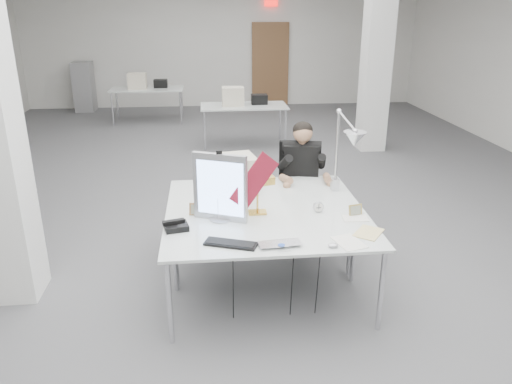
# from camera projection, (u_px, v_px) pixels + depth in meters

# --- Properties ---
(room_shell) EXTENTS (10.04, 14.04, 3.24)m
(room_shell) POSITION_uv_depth(u_px,v_px,m) (248.00, 74.00, 6.26)
(room_shell) COLOR #4D4D4F
(room_shell) RESTS_ON ground
(desk_main) EXTENTS (1.80, 0.90, 0.02)m
(desk_main) POSITION_uv_depth(u_px,v_px,m) (272.00, 232.00, 4.14)
(desk_main) COLOR silver
(desk_main) RESTS_ON room_shell
(desk_second) EXTENTS (1.80, 0.90, 0.02)m
(desk_second) POSITION_uv_depth(u_px,v_px,m) (260.00, 194.00, 4.98)
(desk_second) COLOR silver
(desk_second) RESTS_ON room_shell
(bg_desk_a) EXTENTS (1.60, 0.80, 0.02)m
(bg_desk_a) POSITION_uv_depth(u_px,v_px,m) (244.00, 106.00, 9.28)
(bg_desk_a) COLOR silver
(bg_desk_a) RESTS_ON room_shell
(bg_desk_b) EXTENTS (1.60, 0.80, 0.02)m
(bg_desk_b) POSITION_uv_depth(u_px,v_px,m) (147.00, 89.00, 11.14)
(bg_desk_b) COLOR silver
(bg_desk_b) RESTS_ON room_shell
(filing_cabinet) EXTENTS (0.45, 0.55, 1.20)m
(filing_cabinet) POSITION_uv_depth(u_px,v_px,m) (84.00, 87.00, 12.38)
(filing_cabinet) COLOR gray
(filing_cabinet) RESTS_ON room_shell
(office_chair) EXTENTS (0.67, 0.67, 1.15)m
(office_chair) POSITION_uv_depth(u_px,v_px,m) (300.00, 188.00, 5.63)
(office_chair) COLOR black
(office_chair) RESTS_ON room_shell
(seated_person) EXTENTS (0.66, 0.76, 0.99)m
(seated_person) POSITION_uv_depth(u_px,v_px,m) (302.00, 161.00, 5.47)
(seated_person) COLOR black
(seated_person) RESTS_ON office_chair
(monitor) EXTENTS (0.46, 0.24, 0.60)m
(monitor) POSITION_uv_depth(u_px,v_px,m) (220.00, 187.00, 4.25)
(monitor) COLOR #A2A3A7
(monitor) RESTS_ON desk_main
(pennant) EXTENTS (0.44, 0.18, 0.50)m
(pennant) POSITION_uv_depth(u_px,v_px,m) (254.00, 181.00, 4.22)
(pennant) COLOR maroon
(pennant) RESTS_ON monitor
(keyboard) EXTENTS (0.43, 0.27, 0.02)m
(keyboard) POSITION_uv_depth(u_px,v_px,m) (231.00, 244.00, 3.89)
(keyboard) COLOR black
(keyboard) RESTS_ON desk_main
(laptop) EXTENTS (0.35, 0.25, 0.03)m
(laptop) POSITION_uv_depth(u_px,v_px,m) (281.00, 247.00, 3.83)
(laptop) COLOR #AEAEB3
(laptop) RESTS_ON desk_main
(mouse) EXTENTS (0.10, 0.08, 0.03)m
(mouse) POSITION_uv_depth(u_px,v_px,m) (333.00, 245.00, 3.85)
(mouse) COLOR #B6B6BB
(mouse) RESTS_ON desk_main
(bankers_lamp) EXTENTS (0.32, 0.19, 0.34)m
(bankers_lamp) POSITION_uv_depth(u_px,v_px,m) (257.00, 196.00, 4.42)
(bankers_lamp) COLOR #B68D39
(bankers_lamp) RESTS_ON desk_main
(desk_phone) EXTENTS (0.22, 0.21, 0.05)m
(desk_phone) POSITION_uv_depth(u_px,v_px,m) (176.00, 227.00, 4.16)
(desk_phone) COLOR black
(desk_phone) RESTS_ON desk_main
(picture_frame_left) EXTENTS (0.15, 0.06, 0.11)m
(picture_frame_left) POSITION_uv_depth(u_px,v_px,m) (197.00, 209.00, 4.43)
(picture_frame_left) COLOR #A67547
(picture_frame_left) RESTS_ON desk_main
(picture_frame_right) EXTENTS (0.13, 0.06, 0.10)m
(picture_frame_right) POSITION_uv_depth(u_px,v_px,m) (355.00, 210.00, 4.43)
(picture_frame_right) COLOR #AA9249
(picture_frame_right) RESTS_ON desk_main
(desk_clock) EXTENTS (0.10, 0.03, 0.10)m
(desk_clock) POSITION_uv_depth(u_px,v_px,m) (318.00, 207.00, 4.50)
(desk_clock) COLOR silver
(desk_clock) RESTS_ON desk_main
(paper_stack_a) EXTENTS (0.26, 0.31, 0.01)m
(paper_stack_a) POSITION_uv_depth(u_px,v_px,m) (349.00, 242.00, 3.93)
(paper_stack_a) COLOR white
(paper_stack_a) RESTS_ON desk_main
(paper_stack_b) EXTENTS (0.31, 0.32, 0.01)m
(paper_stack_b) POSITION_uv_depth(u_px,v_px,m) (368.00, 233.00, 4.09)
(paper_stack_b) COLOR #D8C481
(paper_stack_b) RESTS_ON desk_main
(paper_stack_c) EXTENTS (0.23, 0.17, 0.01)m
(paper_stack_c) POSITION_uv_depth(u_px,v_px,m) (355.00, 218.00, 4.37)
(paper_stack_c) COLOR silver
(paper_stack_c) RESTS_ON desk_main
(beige_monitor) EXTENTS (0.45, 0.43, 0.37)m
(beige_monitor) POSITION_uv_depth(u_px,v_px,m) (235.00, 174.00, 4.93)
(beige_monitor) COLOR #BFB79E
(beige_monitor) RESTS_ON desk_second
(architect_lamp) EXTENTS (0.43, 0.69, 0.84)m
(architect_lamp) POSITION_uv_depth(u_px,v_px,m) (344.00, 157.00, 4.67)
(architect_lamp) COLOR silver
(architect_lamp) RESTS_ON desk_second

